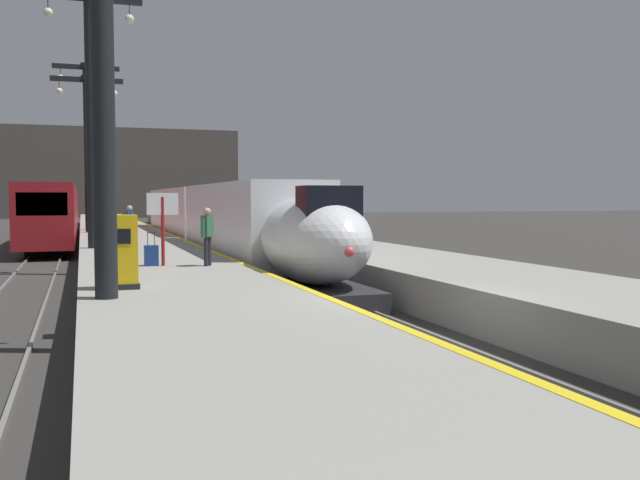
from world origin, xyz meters
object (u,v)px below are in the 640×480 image
Objects in this scene: station_column_mid at (91,96)px; rolling_suitcase at (151,255)px; station_column_distant at (87,132)px; passenger_near_edge at (207,232)px; highspeed_train_main at (217,220)px; station_column_far at (88,138)px; station_column_near at (105,16)px; departure_info_board at (163,214)px; regional_train_adjacent at (55,211)px; passenger_mid_platform at (130,224)px; ticket_machine_yellow at (121,255)px.

rolling_suitcase is at bearing -80.02° from station_column_mid.
passenger_near_edge is (3.01, -26.31, -5.15)m from station_column_distant.
station_column_far reaches higher than highspeed_train_main.
departure_info_board is at bearing 75.06° from station_column_near.
regional_train_adjacent reaches higher than passenger_near_edge.
regional_train_adjacent is 25.96m from passenger_mid_platform.
passenger_mid_platform is 1.72× the size of rolling_suitcase.
passenger_near_edge is 1.00× the size of passenger_mid_platform.
rolling_suitcase is 1.25m from departure_info_board.
highspeed_train_main is at bearing 73.29° from departure_info_board.
passenger_near_edge is (3.01, -22.57, -4.43)m from station_column_far.
station_column_distant is 26.32m from departure_info_board.
passenger_near_edge is at bearing -82.40° from station_column_far.
passenger_mid_platform is (1.27, 13.77, -4.46)m from station_column_near.
regional_train_adjacent is at bearing 101.42° from station_column_far.
passenger_mid_platform is at bearing 84.75° from station_column_near.
station_column_far is (-5.90, 8.42, 4.54)m from highspeed_train_main.
station_column_near is 14.85m from station_column_mid.
rolling_suitcase is (0.14, -7.24, -0.69)m from passenger_mid_platform.
passenger_mid_platform is (-1.69, 7.74, 0.00)m from passenger_near_edge.
highspeed_train_main is at bearing 71.98° from rolling_suitcase.
highspeed_train_main reaches higher than ticket_machine_yellow.
station_column_mid reaches higher than ticket_machine_yellow.
rolling_suitcase is 0.61× the size of ticket_machine_yellow.
passenger_mid_platform is at bearing -125.52° from highspeed_train_main.
regional_train_adjacent is 21.66× the size of passenger_near_edge.
passenger_near_edge is 7.92m from passenger_mid_platform.
station_column_mid reaches higher than station_column_near.
station_column_near is at bearing -106.14° from highspeed_train_main.
station_column_near is 0.99× the size of station_column_far.
station_column_mid is at bearing -90.00° from station_column_distant.
station_column_distant is at bearing 115.87° from highspeed_train_main.
regional_train_adjacent is 4.07× the size of station_column_far.
station_column_far is at bearing 90.00° from station_column_mid.
passenger_near_edge is (3.01, -8.80, -4.96)m from station_column_mid.
departure_info_board is (3.99, -32.99, 0.43)m from regional_train_adjacent.
station_column_mid is (2.20, -24.66, 4.87)m from regional_train_adjacent.
station_column_near is at bearing -86.73° from regional_train_adjacent.
rolling_suitcase is at bearing -86.21° from station_column_far.
departure_info_board is at bearing -85.36° from station_column_far.
station_column_mid reaches higher than departure_info_board.
ticket_machine_yellow is at bearing -102.38° from rolling_suitcase.
regional_train_adjacent is 33.86m from passenger_near_edge.
ticket_machine_yellow is 0.75× the size of departure_info_board.
departure_info_board is at bearing -86.03° from station_column_distant.
station_column_far is 5.32× the size of passenger_mid_platform.
station_column_near is 9.03× the size of rolling_suitcase.
station_column_mid reaches higher than rolling_suitcase.
station_column_distant reaches higher than station_column_far.
highspeed_train_main is 37.96× the size of rolling_suitcase.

